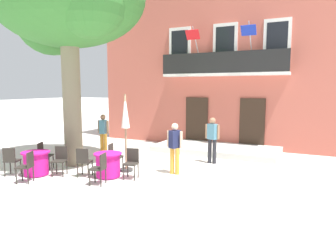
% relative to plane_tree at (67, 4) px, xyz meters
% --- Properties ---
extents(ground_plane, '(120.00, 120.00, 0.00)m').
position_rel_plane_tree_xyz_m(ground_plane, '(3.28, 0.47, -5.59)').
color(ground_plane, silver).
extents(building_facade, '(13.00, 5.09, 7.50)m').
position_rel_plane_tree_xyz_m(building_facade, '(4.02, 7.45, -1.84)').
color(building_facade, '#BC5B4C').
rests_on(building_facade, ground).
extents(entrance_step_platform, '(5.26, 2.34, 0.25)m').
position_rel_plane_tree_xyz_m(entrance_step_platform, '(4.02, 4.29, -5.46)').
color(entrance_step_platform, silver).
rests_on(entrance_step_platform, ground).
extents(plane_tree, '(5.51, 4.84, 7.35)m').
position_rel_plane_tree_xyz_m(plane_tree, '(0.00, 0.00, 0.00)').
color(plane_tree, '#7F755B').
rests_on(plane_tree, ground).
extents(cafe_table_near_tree, '(0.86, 0.86, 0.76)m').
position_rel_plane_tree_xyz_m(cafe_table_near_tree, '(2.12, -0.76, -5.20)').
color(cafe_table_near_tree, '#DB1984').
rests_on(cafe_table_near_tree, ground).
extents(cafe_chair_near_tree_0, '(0.48, 0.48, 0.91)m').
position_rel_plane_tree_xyz_m(cafe_chair_near_tree_0, '(2.37, -1.47, -5.06)').
color(cafe_chair_near_tree_0, '#2D2823').
rests_on(cafe_chair_near_tree_0, ground).
extents(cafe_chair_near_tree_1, '(0.48, 0.48, 0.91)m').
position_rel_plane_tree_xyz_m(cafe_chair_near_tree_1, '(2.83, -0.53, -5.06)').
color(cafe_chair_near_tree_1, '#2D2823').
rests_on(cafe_chair_near_tree_1, ground).
extents(cafe_chair_near_tree_2, '(0.49, 0.49, 0.91)m').
position_rel_plane_tree_xyz_m(cafe_chair_near_tree_2, '(1.84, -0.06, -5.06)').
color(cafe_chair_near_tree_2, '#2D2823').
rests_on(cafe_chair_near_tree_2, ground).
extents(cafe_chair_near_tree_3, '(0.50, 0.50, 0.91)m').
position_rel_plane_tree_xyz_m(cafe_chair_near_tree_3, '(1.43, -1.06, -5.06)').
color(cafe_chair_near_tree_3, '#2D2823').
rests_on(cafe_chair_near_tree_3, ground).
extents(cafe_table_middle, '(0.86, 0.86, 0.76)m').
position_rel_plane_tree_xyz_m(cafe_table_middle, '(-0.06, -1.58, -5.20)').
color(cafe_table_middle, '#DB1984').
rests_on(cafe_table_middle, ground).
extents(cafe_chair_middle_0, '(0.52, 0.52, 0.91)m').
position_rel_plane_tree_xyz_m(cafe_chair_middle_0, '(0.60, -1.22, -5.06)').
color(cafe_chair_middle_0, '#2D2823').
rests_on(cafe_chair_middle_0, ground).
extents(cafe_chair_middle_1, '(0.53, 0.53, 0.91)m').
position_rel_plane_tree_xyz_m(cafe_chair_middle_1, '(-0.44, -0.93, -5.06)').
color(cafe_chair_middle_1, '#2D2823').
rests_on(cafe_chair_middle_1, ground).
extents(cafe_chair_middle_2, '(0.53, 0.53, 0.91)m').
position_rel_plane_tree_xyz_m(cafe_chair_middle_2, '(-0.71, -1.97, -5.06)').
color(cafe_chair_middle_2, '#2D2823').
rests_on(cafe_chair_middle_2, ground).
extents(cafe_chair_middle_3, '(0.53, 0.53, 0.91)m').
position_rel_plane_tree_xyz_m(cafe_chair_middle_3, '(0.33, -2.23, -5.06)').
color(cafe_chair_middle_3, '#2D2823').
rests_on(cafe_chair_middle_3, ground).
extents(cafe_umbrella, '(0.44, 0.44, 2.55)m').
position_rel_plane_tree_xyz_m(cafe_umbrella, '(2.23, 0.07, -3.92)').
color(cafe_umbrella, '#997A56').
rests_on(cafe_umbrella, ground).
extents(pedestrian_near_entrance, '(0.53, 0.39, 1.68)m').
position_rel_plane_tree_xyz_m(pedestrian_near_entrance, '(0.01, 1.76, -4.64)').
color(pedestrian_near_entrance, gold).
rests_on(pedestrian_near_entrance, ground).
extents(pedestrian_mid_plaza, '(0.53, 0.40, 1.65)m').
position_rel_plane_tree_xyz_m(pedestrian_mid_plaza, '(3.83, 0.46, -4.66)').
color(pedestrian_mid_plaza, gold).
rests_on(pedestrian_mid_plaza, ground).
extents(pedestrian_by_tree, '(0.53, 0.33, 1.69)m').
position_rel_plane_tree_xyz_m(pedestrian_by_tree, '(4.48, 2.33, -4.63)').
color(pedestrian_by_tree, '#232328').
rests_on(pedestrian_by_tree, ground).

